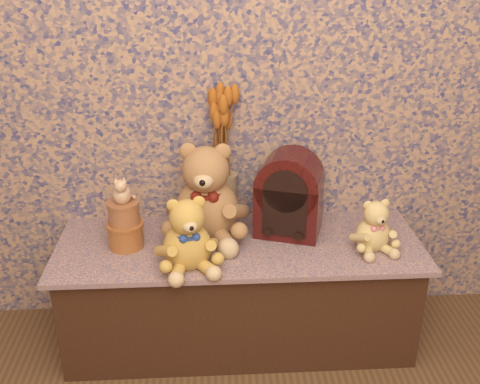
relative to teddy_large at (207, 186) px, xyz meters
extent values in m
cube|color=navy|center=(0.12, 0.17, 0.64)|extent=(3.00, 0.10, 2.60)
cube|color=navy|center=(0.12, -0.08, -0.44)|extent=(1.42, 0.51, 0.46)
cylinder|color=tan|center=(0.06, 0.12, -0.10)|extent=(0.17, 0.17, 0.21)
cylinder|color=#B88E36|center=(-0.31, -0.08, -0.16)|extent=(0.16, 0.16, 0.10)
cylinder|color=tan|center=(-0.31, -0.08, -0.07)|extent=(0.15, 0.15, 0.09)
camera|label=1|loc=(0.01, -1.99, 0.88)|focal=42.07mm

